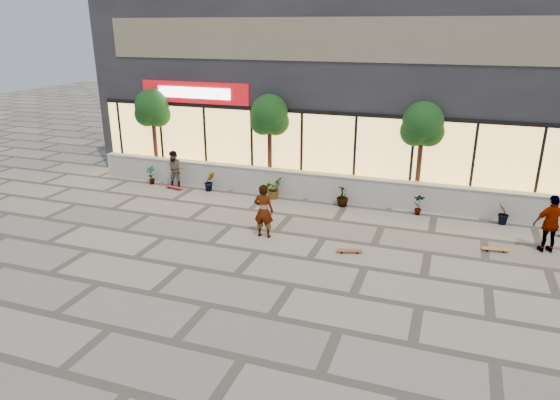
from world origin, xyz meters
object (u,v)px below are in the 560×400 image
(skater_center, at_px, (264,211))
(skateboard_center, at_px, (349,251))
(skater_right_near, at_px, (551,224))
(skateboard_right_near, at_px, (495,249))
(tree_west, at_px, (152,110))
(tree_mideast, at_px, (423,127))
(tree_midwest, at_px, (270,117))
(skater_left, at_px, (175,170))
(skateboard_left, at_px, (174,187))

(skater_center, bearing_deg, skateboard_center, 171.80)
(skater_right_near, xyz_separation_m, skateboard_center, (-5.63, -2.10, -0.82))
(skater_center, xyz_separation_m, skater_right_near, (8.51, 1.79, 0.01))
(skater_right_near, height_order, skateboard_right_near, skater_right_near)
(tree_west, height_order, tree_mideast, same)
(tree_midwest, height_order, skateboard_center, tree_midwest)
(tree_west, relative_size, tree_midwest, 1.00)
(tree_west, height_order, tree_midwest, same)
(skater_left, xyz_separation_m, skateboard_right_near, (12.40, -2.27, -0.72))
(skateboard_center, distance_m, skateboard_left, 9.04)
(tree_mideast, bearing_deg, skater_right_near, -37.16)
(tree_mideast, xyz_separation_m, skater_center, (-4.37, -4.94, -2.10))
(tree_mideast, height_order, skateboard_left, tree_mideast)
(skater_center, bearing_deg, tree_midwest, -73.80)
(skater_center, xyz_separation_m, skateboard_right_near, (7.05, 1.27, -0.81))
(tree_west, distance_m, skateboard_center, 11.68)
(tree_mideast, relative_size, skateboard_center, 4.85)
(skater_left, distance_m, skateboard_center, 9.12)
(tree_west, xyz_separation_m, skateboard_center, (10.02, -5.25, -2.91))
(skateboard_center, height_order, skateboard_left, skateboard_left)
(tree_midwest, height_order, skater_right_near, tree_midwest)
(tree_west, distance_m, tree_mideast, 11.50)
(tree_mideast, relative_size, skateboard_right_near, 4.90)
(tree_west, relative_size, skateboard_right_near, 4.90)
(tree_west, relative_size, skateboard_left, 4.51)
(skateboard_center, xyz_separation_m, skateboard_left, (-8.25, 3.71, 0.01))
(skater_left, relative_size, skateboard_left, 1.85)
(tree_mideast, height_order, skateboard_right_near, tree_mideast)
(skater_left, bearing_deg, skateboard_left, -100.44)
(tree_west, xyz_separation_m, skater_center, (7.13, -4.94, -2.10))
(tree_west, xyz_separation_m, skateboard_right_near, (14.18, -3.67, -2.91))
(skater_center, bearing_deg, skateboard_left, -34.54)
(tree_midwest, height_order, tree_mideast, same)
(skater_left, height_order, skateboard_center, skater_left)
(skateboard_center, bearing_deg, tree_west, 135.62)
(tree_midwest, xyz_separation_m, skater_left, (-3.72, -1.40, -2.18))
(skater_right_near, xyz_separation_m, skateboard_right_near, (-1.47, -0.53, -0.82))
(tree_midwest, bearing_deg, skateboard_left, -157.65)
(skater_center, xyz_separation_m, skateboard_left, (-5.36, 3.41, -0.80))
(tree_west, relative_size, tree_mideast, 1.00)
(tree_west, bearing_deg, skateboard_left, -40.83)
(tree_mideast, xyz_separation_m, skateboard_right_near, (2.68, -3.67, -2.91))
(skateboard_left, height_order, skateboard_right_near, skateboard_left)
(skateboard_center, bearing_deg, skater_center, 157.17)
(tree_midwest, relative_size, skateboard_right_near, 4.90)
(tree_west, bearing_deg, tree_mideast, 0.00)
(skater_center, height_order, skateboard_right_near, skater_center)
(skater_left, xyz_separation_m, skateboard_left, (-0.01, -0.13, -0.72))
(skater_center, height_order, skateboard_left, skater_center)
(skater_center, distance_m, skateboard_right_near, 7.21)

